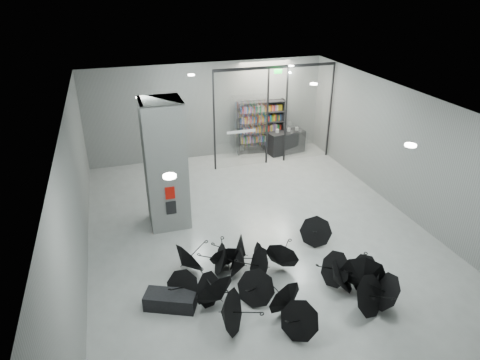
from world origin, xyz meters
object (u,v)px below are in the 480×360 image
object	(u,v)px
bookshelf	(261,127)
umbrella_cluster	(279,281)
column	(165,165)
bench	(171,300)
shop_counter	(286,142)

from	to	relation	value
bookshelf	umbrella_cluster	world-z (taller)	bookshelf
column	umbrella_cluster	size ratio (longest dim) A/B	0.69
bookshelf	umbrella_cluster	xyz separation A→B (m)	(-2.69, -8.84, -0.84)
umbrella_cluster	bench	bearing A→B (deg)	175.14
bookshelf	shop_counter	size ratio (longest dim) A/B	1.41
shop_counter	column	bearing A→B (deg)	-152.45
umbrella_cluster	bookshelf	bearing A→B (deg)	73.08
column	bench	bearing A→B (deg)	-98.51
column	bench	distance (m)	4.31
bookshelf	umbrella_cluster	size ratio (longest dim) A/B	0.40
column	umbrella_cluster	xyz separation A→B (m)	(2.09, -4.09, -1.69)
column	bench	world-z (taller)	column
shop_counter	umbrella_cluster	distance (m)	9.20
column	shop_counter	xyz separation A→B (m)	(5.82, 4.32, -1.51)
shop_counter	umbrella_cluster	bearing A→B (deg)	-122.92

